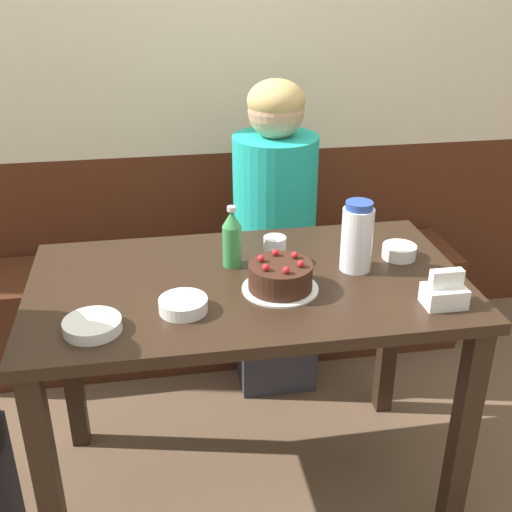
% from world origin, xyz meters
% --- Properties ---
extents(ground_plane, '(12.00, 12.00, 0.00)m').
position_xyz_m(ground_plane, '(0.00, 0.00, 0.00)').
color(ground_plane, brown).
extents(back_wall, '(4.80, 0.04, 2.50)m').
position_xyz_m(back_wall, '(0.00, 1.05, 1.25)').
color(back_wall, '#4C2314').
rests_on(back_wall, ground_plane).
extents(bench_seat, '(2.10, 0.38, 0.43)m').
position_xyz_m(bench_seat, '(0.00, 0.83, 0.22)').
color(bench_seat, '#472314').
rests_on(bench_seat, ground_plane).
extents(dining_table, '(1.26, 0.70, 0.78)m').
position_xyz_m(dining_table, '(0.00, 0.00, 0.66)').
color(dining_table, black).
rests_on(dining_table, ground_plane).
extents(birthday_cake, '(0.22, 0.22, 0.10)m').
position_xyz_m(birthday_cake, '(0.08, -0.07, 0.82)').
color(birthday_cake, white).
rests_on(birthday_cake, dining_table).
extents(water_pitcher, '(0.09, 0.09, 0.21)m').
position_xyz_m(water_pitcher, '(0.33, 0.02, 0.88)').
color(water_pitcher, white).
rests_on(water_pitcher, dining_table).
extents(soju_bottle, '(0.06, 0.06, 0.19)m').
position_xyz_m(soju_bottle, '(-0.03, 0.10, 0.87)').
color(soju_bottle, '#388E4C').
rests_on(soju_bottle, dining_table).
extents(napkin_holder, '(0.11, 0.08, 0.11)m').
position_xyz_m(napkin_holder, '(0.50, -0.23, 0.82)').
color(napkin_holder, white).
rests_on(napkin_holder, dining_table).
extents(bowl_soup_white, '(0.13, 0.13, 0.04)m').
position_xyz_m(bowl_soup_white, '(-0.20, -0.15, 0.80)').
color(bowl_soup_white, white).
rests_on(bowl_soup_white, dining_table).
extents(bowl_rice_small, '(0.15, 0.15, 0.03)m').
position_xyz_m(bowl_rice_small, '(-0.43, -0.21, 0.79)').
color(bowl_rice_small, white).
rests_on(bowl_rice_small, dining_table).
extents(bowl_side_dish, '(0.10, 0.10, 0.04)m').
position_xyz_m(bowl_side_dish, '(0.48, 0.07, 0.80)').
color(bowl_side_dish, white).
rests_on(bowl_side_dish, dining_table).
extents(glass_water_tall, '(0.07, 0.07, 0.08)m').
position_xyz_m(glass_water_tall, '(0.10, 0.10, 0.82)').
color(glass_water_tall, silver).
rests_on(glass_water_tall, dining_table).
extents(person_pale_blue_shirt, '(0.32, 0.34, 1.23)m').
position_xyz_m(person_pale_blue_shirt, '(0.20, 0.61, 0.59)').
color(person_pale_blue_shirt, '#33333D').
rests_on(person_pale_blue_shirt, ground_plane).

